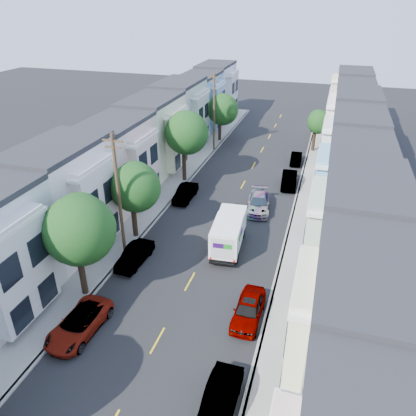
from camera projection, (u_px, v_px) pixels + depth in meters
ground at (190, 282)px, 29.89m from camera, size 160.00×160.00×0.00m
road_slab at (237, 196)px, 42.58m from camera, size 12.00×70.00×0.02m
curb_left at (183, 188)px, 44.10m from camera, size 0.30×70.00×0.15m
curb_right at (295, 203)px, 40.99m from camera, size 0.30×70.00×0.15m
sidewalk_left at (172, 187)px, 44.44m from camera, size 2.60×70.00×0.15m
sidewalk_right at (308, 205)px, 40.65m from camera, size 2.60×70.00×0.15m
centerline at (237, 196)px, 42.58m from camera, size 0.12×70.00×0.01m
townhouse_row_left at (140, 183)px, 45.45m from camera, size 5.00×70.00×8.50m
townhouse_row_right at (347, 211)px, 39.71m from camera, size 5.00×70.00×8.50m
tree_b at (78, 230)px, 26.13m from camera, size 4.70×4.70×7.68m
tree_c at (135, 188)px, 33.19m from camera, size 4.16×4.16×6.87m
tree_d at (186, 133)px, 43.37m from camera, size 4.70×4.70×7.99m
tree_e at (222, 110)px, 56.48m from camera, size 4.37×4.37×6.74m
tree_far_r at (318, 123)px, 52.79m from camera, size 3.07×3.07×5.57m
utility_pole_near at (119, 197)px, 30.80m from camera, size 1.60×0.26×10.00m
utility_pole_far at (214, 112)px, 52.79m from camera, size 1.60×0.26×10.00m
fedex_truck at (229, 232)px, 33.19m from camera, size 2.23×5.80×2.78m
lead_sedan at (259, 203)px, 39.56m from camera, size 2.78×5.20×1.48m
parked_left_b at (79, 324)px, 25.12m from camera, size 2.51×5.04×1.37m
parked_left_c at (135, 256)px, 31.68m from camera, size 1.66×4.20×1.38m
parked_left_d at (185, 193)px, 41.59m from camera, size 1.54×4.28×1.42m
parked_right_a at (219, 402)px, 20.26m from camera, size 1.55×4.39×1.46m
parked_right_b at (248, 309)px, 26.18m from camera, size 1.81×4.63×1.50m
parked_right_c at (289, 180)px, 44.42m from camera, size 1.92×4.61×1.50m
parked_right_d at (296, 159)px, 50.56m from camera, size 1.46×3.76×1.23m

